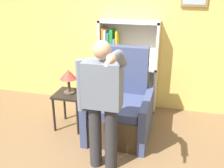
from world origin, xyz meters
TOP-DOWN VIEW (x-y plane):
  - wall_back at (0.01, 2.03)m, footprint 8.00×0.11m
  - bookcase at (-0.09, 1.87)m, footprint 1.01×0.28m
  - armchair at (0.10, 1.00)m, footprint 0.89×0.94m
  - person_standing at (0.07, 0.17)m, footprint 0.58×0.78m
  - side_table at (-0.69, 0.97)m, footprint 0.44×0.44m
  - table_lamp at (-0.69, 0.97)m, footprint 0.25×0.25m

SIDE VIEW (x-z plane):
  - armchair at x=0.10m, z-range -0.25..1.02m
  - side_table at x=-0.69m, z-range 0.19..0.76m
  - bookcase at x=-0.09m, z-range -0.02..1.55m
  - table_lamp at x=-0.69m, z-range 0.66..1.04m
  - person_standing at x=0.07m, z-range 0.11..1.71m
  - wall_back at x=0.01m, z-range 0.00..2.80m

